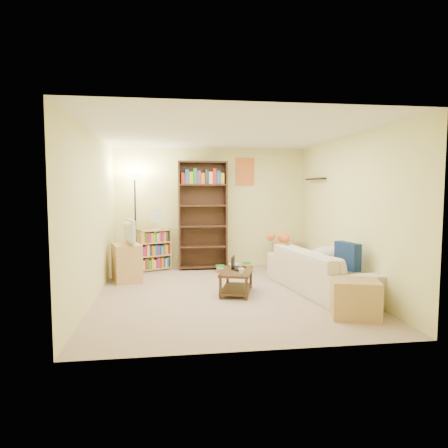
{
  "coord_description": "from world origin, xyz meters",
  "views": [
    {
      "loc": [
        -0.89,
        -6.12,
        1.65
      ],
      "look_at": [
        0.06,
        0.69,
        1.05
      ],
      "focal_mm": 32.0,
      "sensor_mm": 36.0,
      "label": 1
    }
  ],
  "objects_px": {
    "tabby_cat": "(281,238)",
    "tall_bookshelf": "(203,213)",
    "mug": "(241,271)",
    "short_bookshelf": "(154,250)",
    "sofa": "(322,271)",
    "coffee_table": "(236,279)",
    "laptop": "(240,268)",
    "television": "(126,232)",
    "desk_fan": "(156,218)",
    "tv_stand": "(127,263)",
    "floor_lamp": "(135,193)",
    "end_cabinet": "(355,299)",
    "side_table": "(287,255)"
  },
  "relations": [
    {
      "from": "television",
      "to": "desk_fan",
      "type": "bearing_deg",
      "value": -46.08
    },
    {
      "from": "side_table",
      "to": "television",
      "type": "bearing_deg",
      "value": -165.51
    },
    {
      "from": "laptop",
      "to": "tv_stand",
      "type": "relative_size",
      "value": 0.51
    },
    {
      "from": "tv_stand",
      "to": "floor_lamp",
      "type": "xyz_separation_m",
      "value": [
        0.1,
        0.81,
        1.24
      ]
    },
    {
      "from": "tv_stand",
      "to": "television",
      "type": "relative_size",
      "value": 0.88
    },
    {
      "from": "side_table",
      "to": "tv_stand",
      "type": "bearing_deg",
      "value": -165.51
    },
    {
      "from": "sofa",
      "to": "short_bookshelf",
      "type": "distance_m",
      "value": 3.47
    },
    {
      "from": "coffee_table",
      "to": "mug",
      "type": "height_order",
      "value": "mug"
    },
    {
      "from": "laptop",
      "to": "tall_bookshelf",
      "type": "height_order",
      "value": "tall_bookshelf"
    },
    {
      "from": "coffee_table",
      "to": "short_bookshelf",
      "type": "bearing_deg",
      "value": 140.28
    },
    {
      "from": "mug",
      "to": "television",
      "type": "xyz_separation_m",
      "value": [
        -1.84,
        1.39,
        0.48
      ]
    },
    {
      "from": "sofa",
      "to": "mug",
      "type": "bearing_deg",
      "value": 89.11
    },
    {
      "from": "laptop",
      "to": "short_bookshelf",
      "type": "relative_size",
      "value": 0.41
    },
    {
      "from": "end_cabinet",
      "to": "coffee_table",
      "type": "bearing_deg",
      "value": 133.69
    },
    {
      "from": "short_bookshelf",
      "to": "floor_lamp",
      "type": "height_order",
      "value": "floor_lamp"
    },
    {
      "from": "sofa",
      "to": "coffee_table",
      "type": "xyz_separation_m",
      "value": [
        -1.39,
        0.08,
        -0.12
      ]
    },
    {
      "from": "floor_lamp",
      "to": "side_table",
      "type": "distance_m",
      "value": 3.39
    },
    {
      "from": "coffee_table",
      "to": "laptop",
      "type": "bearing_deg",
      "value": 67.97
    },
    {
      "from": "tall_bookshelf",
      "to": "side_table",
      "type": "height_order",
      "value": "tall_bookshelf"
    },
    {
      "from": "short_bookshelf",
      "to": "laptop",
      "type": "bearing_deg",
      "value": -77.48
    },
    {
      "from": "coffee_table",
      "to": "end_cabinet",
      "type": "height_order",
      "value": "end_cabinet"
    },
    {
      "from": "sofa",
      "to": "mug",
      "type": "relative_size",
      "value": 18.41
    },
    {
      "from": "coffee_table",
      "to": "end_cabinet",
      "type": "xyz_separation_m",
      "value": [
        1.32,
        -1.38,
        0.02
      ]
    },
    {
      "from": "tabby_cat",
      "to": "television",
      "type": "distance_m",
      "value": 2.79
    },
    {
      "from": "sofa",
      "to": "tabby_cat",
      "type": "distance_m",
      "value": 1.05
    },
    {
      "from": "tv_stand",
      "to": "tabby_cat",
      "type": "bearing_deg",
      "value": -23.05
    },
    {
      "from": "short_bookshelf",
      "to": "desk_fan",
      "type": "relative_size",
      "value": 1.95
    },
    {
      "from": "short_bookshelf",
      "to": "end_cabinet",
      "type": "bearing_deg",
      "value": -75.88
    },
    {
      "from": "sofa",
      "to": "tv_stand",
      "type": "bearing_deg",
      "value": 60.64
    },
    {
      "from": "short_bookshelf",
      "to": "desk_fan",
      "type": "bearing_deg",
      "value": -66.58
    },
    {
      "from": "tv_stand",
      "to": "side_table",
      "type": "distance_m",
      "value": 3.34
    },
    {
      "from": "sofa",
      "to": "tabby_cat",
      "type": "relative_size",
      "value": 4.51
    },
    {
      "from": "tabby_cat",
      "to": "tall_bookshelf",
      "type": "relative_size",
      "value": 0.25
    },
    {
      "from": "laptop",
      "to": "end_cabinet",
      "type": "xyz_separation_m",
      "value": [
        1.23,
        -1.48,
        -0.14
      ]
    },
    {
      "from": "floor_lamp",
      "to": "side_table",
      "type": "relative_size",
      "value": 3.69
    },
    {
      "from": "laptop",
      "to": "television",
      "type": "bearing_deg",
      "value": 55.76
    },
    {
      "from": "coffee_table",
      "to": "desk_fan",
      "type": "relative_size",
      "value": 2.17
    },
    {
      "from": "tabby_cat",
      "to": "floor_lamp",
      "type": "bearing_deg",
      "value": 156.24
    },
    {
      "from": "tabby_cat",
      "to": "side_table",
      "type": "relative_size",
      "value": 1.03
    },
    {
      "from": "mug",
      "to": "end_cabinet",
      "type": "height_order",
      "value": "end_cabinet"
    },
    {
      "from": "coffee_table",
      "to": "floor_lamp",
      "type": "bearing_deg",
      "value": 148.23
    },
    {
      "from": "short_bookshelf",
      "to": "television",
      "type": "bearing_deg",
      "value": -140.69
    },
    {
      "from": "mug",
      "to": "short_bookshelf",
      "type": "xyz_separation_m",
      "value": [
        -1.38,
        2.31,
        0.0
      ]
    },
    {
      "from": "tabby_cat",
      "to": "desk_fan",
      "type": "xyz_separation_m",
      "value": [
        -2.25,
        1.23,
        0.28
      ]
    },
    {
      "from": "tabby_cat",
      "to": "mug",
      "type": "relative_size",
      "value": 4.08
    },
    {
      "from": "tabby_cat",
      "to": "desk_fan",
      "type": "distance_m",
      "value": 2.58
    },
    {
      "from": "floor_lamp",
      "to": "side_table",
      "type": "height_order",
      "value": "floor_lamp"
    },
    {
      "from": "tv_stand",
      "to": "tall_bookshelf",
      "type": "height_order",
      "value": "tall_bookshelf"
    },
    {
      "from": "laptop",
      "to": "television",
      "type": "xyz_separation_m",
      "value": [
        -1.89,
        1.03,
        0.51
      ]
    },
    {
      "from": "coffee_table",
      "to": "short_bookshelf",
      "type": "height_order",
      "value": "short_bookshelf"
    }
  ]
}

